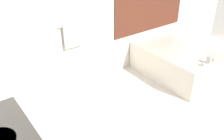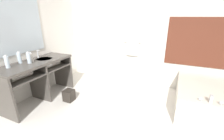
{
  "view_description": "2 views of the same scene",
  "coord_description": "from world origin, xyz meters",
  "px_view_note": "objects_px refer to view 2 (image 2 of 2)",
  "views": [
    {
      "loc": [
        -1.99,
        -1.17,
        2.44
      ],
      "look_at": [
        -0.38,
        1.01,
        0.9
      ],
      "focal_mm": 40.0,
      "sensor_mm": 36.0,
      "label": 1
    },
    {
      "loc": [
        0.81,
        -1.7,
        1.81
      ],
      "look_at": [
        -0.36,
        0.95,
        0.75
      ],
      "focal_mm": 24.0,
      "sensor_mm": 36.0,
      "label": 2
    }
  ],
  "objects_px": {
    "water_bottle_2": "(7,62)",
    "waste_bin": "(69,95)",
    "soap_dispenser": "(31,57)",
    "water_bottle_1": "(19,58)",
    "water_bottle_3": "(29,58)",
    "bathtub": "(202,96)"
  },
  "relations": [
    {
      "from": "water_bottle_2",
      "to": "waste_bin",
      "type": "xyz_separation_m",
      "value": [
        0.72,
        0.7,
        -0.89
      ]
    },
    {
      "from": "water_bottle_2",
      "to": "waste_bin",
      "type": "relative_size",
      "value": 0.94
    },
    {
      "from": "soap_dispenser",
      "to": "waste_bin",
      "type": "xyz_separation_m",
      "value": [
        0.67,
        0.24,
        -0.86
      ]
    },
    {
      "from": "water_bottle_1",
      "to": "water_bottle_2",
      "type": "height_order",
      "value": "water_bottle_2"
    },
    {
      "from": "water_bottle_3",
      "to": "soap_dispenser",
      "type": "distance_m",
      "value": 0.12
    },
    {
      "from": "water_bottle_2",
      "to": "water_bottle_3",
      "type": "distance_m",
      "value": 0.38
    },
    {
      "from": "water_bottle_1",
      "to": "waste_bin",
      "type": "relative_size",
      "value": 0.92
    },
    {
      "from": "water_bottle_1",
      "to": "water_bottle_3",
      "type": "height_order",
      "value": "same"
    },
    {
      "from": "water_bottle_1",
      "to": "water_bottle_2",
      "type": "distance_m",
      "value": 0.29
    },
    {
      "from": "soap_dispenser",
      "to": "water_bottle_1",
      "type": "bearing_deg",
      "value": -121.95
    },
    {
      "from": "water_bottle_2",
      "to": "water_bottle_3",
      "type": "xyz_separation_m",
      "value": [
        0.11,
        0.36,
        -0.0
      ]
    },
    {
      "from": "waste_bin",
      "to": "water_bottle_1",
      "type": "bearing_deg",
      "value": -151.75
    },
    {
      "from": "bathtub",
      "to": "waste_bin",
      "type": "xyz_separation_m",
      "value": [
        -2.66,
        -0.83,
        -0.16
      ]
    },
    {
      "from": "waste_bin",
      "to": "water_bottle_2",
      "type": "bearing_deg",
      "value": -135.78
    },
    {
      "from": "water_bottle_3",
      "to": "waste_bin",
      "type": "relative_size",
      "value": 0.91
    },
    {
      "from": "soap_dispenser",
      "to": "waste_bin",
      "type": "bearing_deg",
      "value": 19.7
    },
    {
      "from": "soap_dispenser",
      "to": "waste_bin",
      "type": "relative_size",
      "value": 0.78
    },
    {
      "from": "bathtub",
      "to": "soap_dispenser",
      "type": "distance_m",
      "value": 3.57
    },
    {
      "from": "water_bottle_2",
      "to": "soap_dispenser",
      "type": "distance_m",
      "value": 0.47
    },
    {
      "from": "water_bottle_2",
      "to": "soap_dispenser",
      "type": "relative_size",
      "value": 1.21
    },
    {
      "from": "water_bottle_2",
      "to": "soap_dispenser",
      "type": "xyz_separation_m",
      "value": [
        0.05,
        0.46,
        -0.03
      ]
    },
    {
      "from": "water_bottle_1",
      "to": "water_bottle_3",
      "type": "bearing_deg",
      "value": 25.14
    }
  ]
}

